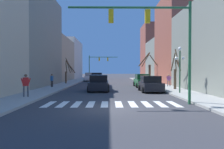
# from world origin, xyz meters

# --- Properties ---
(ground_plane) EXTENTS (240.00, 240.00, 0.00)m
(ground_plane) POSITION_xyz_m (0.00, 0.00, 0.00)
(ground_plane) COLOR #38383D
(building_row_left) EXTENTS (6.00, 58.97, 12.69)m
(building_row_left) POSITION_xyz_m (-11.16, 21.68, 5.57)
(building_row_left) COLOR #BCB299
(building_row_left) RESTS_ON ground_plane
(building_row_right) EXTENTS (6.00, 52.00, 13.56)m
(building_row_right) POSITION_xyz_m (11.16, 21.69, 5.49)
(building_row_right) COLOR gray
(building_row_right) RESTS_ON ground_plane
(crosswalk_stripes) EXTENTS (8.55, 2.60, 0.01)m
(crosswalk_stripes) POSITION_xyz_m (0.00, 1.66, 0.00)
(crosswalk_stripes) COLOR white
(crosswalk_stripes) RESTS_ON ground_plane
(traffic_signal_near) EXTENTS (7.86, 0.28, 6.58)m
(traffic_signal_near) POSITION_xyz_m (2.72, 1.54, 4.82)
(traffic_signal_near) COLOR #236038
(traffic_signal_near) RESTS_ON ground_plane
(traffic_signal_far) EXTENTS (7.03, 0.28, 5.78)m
(traffic_signal_far) POSITION_xyz_m (-2.90, 40.82, 4.22)
(traffic_signal_far) COLOR #236038
(traffic_signal_far) RESTS_ON ground_plane
(street_lamp_right_corner) EXTENTS (0.95, 0.36, 4.15)m
(street_lamp_right_corner) POSITION_xyz_m (6.23, 7.25, 3.10)
(street_lamp_right_corner) COLOR #1E4C2D
(street_lamp_right_corner) RESTS_ON sidewalk_right
(car_parked_right_far) EXTENTS (2.09, 4.45, 1.77)m
(car_parked_right_far) POSITION_xyz_m (-2.22, 24.62, 0.82)
(car_parked_right_far) COLOR black
(car_parked_right_far) RESTS_ON ground_plane
(car_parked_right_mid) EXTENTS (2.16, 4.23, 1.62)m
(car_parked_right_mid) POSITION_xyz_m (4.05, 9.74, 0.76)
(car_parked_right_mid) COLOR black
(car_parked_right_mid) RESTS_ON ground_plane
(car_parked_left_mid) EXTENTS (2.13, 4.77, 1.69)m
(car_parked_left_mid) POSITION_xyz_m (-4.06, 32.04, 0.79)
(car_parked_left_mid) COLOR white
(car_parked_left_mid) RESTS_ON ground_plane
(car_at_intersection) EXTENTS (2.20, 4.30, 1.69)m
(car_at_intersection) POSITION_xyz_m (-1.24, 10.56, 0.79)
(car_at_intersection) COLOR black
(car_at_intersection) RESTS_ON ground_plane
(car_driving_away_lane) EXTENTS (1.96, 4.84, 1.70)m
(car_driving_away_lane) POSITION_xyz_m (4.15, 16.10, 0.79)
(car_driving_away_lane) COLOR #236B38
(car_driving_away_lane) RESTS_ON ground_plane
(pedestrian_crossing_street) EXTENTS (0.66, 0.28, 1.54)m
(pedestrian_crossing_street) POSITION_xyz_m (7.41, 15.14, 1.06)
(pedestrian_crossing_street) COLOR #4C4C51
(pedestrian_crossing_street) RESTS_ON sidewalk_right
(pedestrian_near_right_corner) EXTENTS (0.31, 0.67, 1.58)m
(pedestrian_near_right_corner) POSITION_xyz_m (-7.15, 14.29, 1.08)
(pedestrian_near_right_corner) COLOR black
(pedestrian_near_right_corner) RESTS_ON sidewalk_left
(pedestrian_waiting_at_curb) EXTENTS (0.76, 0.28, 1.75)m
(pedestrian_waiting_at_curb) POSITION_xyz_m (-6.58, 4.45, 1.19)
(pedestrian_waiting_at_curb) COLOR #4C4C51
(pedestrian_waiting_at_curb) RESTS_ON sidewalk_left
(street_tree_left_near) EXTENTS (1.48, 2.02, 3.96)m
(street_tree_left_near) POSITION_xyz_m (-6.64, 21.42, 1.98)
(street_tree_left_near) COLOR brown
(street_tree_left_near) RESTS_ON sidewalk_left
(street_tree_right_far) EXTENTS (0.97, 2.05, 4.35)m
(street_tree_right_far) POSITION_xyz_m (7.04, 11.22, 1.93)
(street_tree_right_far) COLOR brown
(street_tree_right_far) RESTS_ON sidewalk_right
(street_tree_left_far) EXTENTS (3.16, 1.57, 5.24)m
(street_tree_left_far) POSITION_xyz_m (6.80, 26.05, 2.51)
(street_tree_left_far) COLOR brown
(street_tree_left_far) RESTS_ON sidewalk_right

